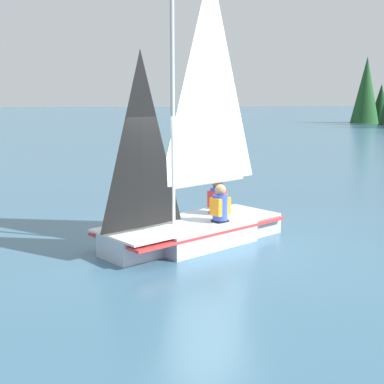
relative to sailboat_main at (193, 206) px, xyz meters
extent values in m
plane|color=#38607A|center=(-0.01, 0.02, -0.73)|extent=(260.00, 260.00, 0.00)
cube|color=#B2BCCC|center=(-0.01, 0.02, -0.52)|extent=(2.45, 2.62, 0.42)
cube|color=#B2BCCC|center=(-0.80, 1.28, -0.52)|extent=(1.20, 1.20, 0.42)
cube|color=#B2BCCC|center=(0.77, -1.24, -0.52)|extent=(1.60, 1.45, 0.42)
cube|color=red|center=(-0.01, 0.02, -0.39)|extent=(3.33, 4.02, 0.05)
cube|color=silver|center=(-0.57, 0.91, -0.29)|extent=(2.14, 2.23, 0.04)
cylinder|color=#B7B7BC|center=(-0.26, 0.43, 2.20)|extent=(0.08, 0.08, 5.01)
cylinder|color=#B7B7BC|center=(0.24, -0.38, 0.43)|extent=(1.06, 1.64, 0.07)
pyramid|color=white|center=(0.24, -0.38, 2.52)|extent=(0.99, 1.55, 4.13)
pyramid|color=black|center=(-0.64, 1.03, 1.36)|extent=(0.72, 1.12, 3.15)
cube|color=black|center=(1.04, -1.67, -0.58)|extent=(0.07, 0.08, 0.29)
cube|color=black|center=(-0.08, -0.53, -0.50)|extent=(0.35, 0.36, 0.45)
cylinder|color=blue|center=(-0.08, -0.53, -0.02)|extent=(0.41, 0.41, 0.50)
cube|color=orange|center=(-0.08, -0.53, 0.00)|extent=(0.40, 0.43, 0.35)
sphere|color=#A87A56|center=(-0.08, -0.53, 0.32)|extent=(0.22, 0.22, 0.22)
cube|color=black|center=(0.64, -0.63, -0.50)|extent=(0.35, 0.36, 0.45)
cylinder|color=blue|center=(0.64, -0.63, -0.02)|extent=(0.41, 0.41, 0.50)
cube|color=red|center=(0.64, -0.63, 0.00)|extent=(0.40, 0.43, 0.35)
sphere|color=brown|center=(0.64, -0.63, 0.32)|extent=(0.22, 0.22, 0.22)
cone|color=#1E4C23|center=(42.57, -25.58, 2.70)|extent=(2.91, 2.91, 6.86)
cone|color=#143319|center=(43.53, -27.86, 1.31)|extent=(2.20, 2.20, 4.09)
camera|label=1|loc=(-10.11, 1.74, 2.14)|focal=50.00mm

